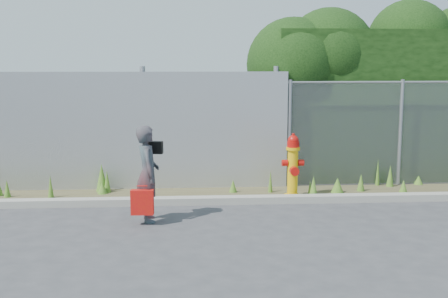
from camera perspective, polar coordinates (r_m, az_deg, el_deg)
name	(u,v)px	position (r m, az deg, el deg)	size (l,w,h in m)	color
ground	(252,236)	(7.85, 2.90, -8.79)	(80.00, 80.00, 0.00)	#39393C
curb	(240,200)	(9.56, 1.64, -5.19)	(16.00, 0.22, 0.12)	gray
weed_strip	(266,188)	(10.25, 4.24, -3.94)	(16.00, 1.27, 0.54)	#484229
corrugated_fence	(59,132)	(10.78, -16.43, 1.69)	(8.50, 0.21, 2.30)	#A5A8AB
hedge	(424,80)	(12.48, 19.70, 6.65)	(7.88, 2.11, 3.71)	black
fire_hydrant	(293,167)	(9.91, 7.00, -1.81)	(0.38, 0.34, 1.15)	#E6B20C
woman	(148,174)	(8.46, -7.77, -2.51)	(0.53, 0.35, 1.45)	#0E595E
red_tote_bag	(142,202)	(8.31, -8.30, -5.37)	(0.33, 0.12, 0.43)	red
black_shoulder_bag	(154,147)	(8.56, -7.08, 0.15)	(0.25, 0.10, 0.19)	black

